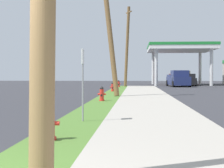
{
  "coord_description": "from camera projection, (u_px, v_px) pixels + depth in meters",
  "views": [
    {
      "loc": [
        2.36,
        -4.08,
        1.5
      ],
      "look_at": [
        1.07,
        15.94,
        0.97
      ],
      "focal_mm": 58.96,
      "sensor_mm": 36.0,
      "label": 1
    }
  ],
  "objects": [
    {
      "name": "fire_hydrant_nearest",
      "position": [
        49.0,
        124.0,
        7.72
      ],
      "size": [
        0.42,
        0.38,
        0.74
      ],
      "color": "red",
      "rests_on": "grass_verge"
    },
    {
      "name": "car_red_by_near_pump",
      "position": [
        175.0,
        79.0,
        55.69
      ],
      "size": [
        2.24,
        4.63,
        1.57
      ],
      "color": "red",
      "rests_on": "ground"
    },
    {
      "name": "fire_hydrant_third",
      "position": [
        113.0,
        87.0,
        29.65
      ],
      "size": [
        0.42,
        0.37,
        0.74
      ],
      "color": "red",
      "rests_on": "grass_verge"
    },
    {
      "name": "utility_pole_background",
      "position": [
        127.0,
        46.0,
        41.17
      ],
      "size": [
        0.96,
        1.83,
        8.89
      ],
      "color": "brown",
      "rests_on": "grass_verge"
    },
    {
      "name": "truck_navy_at_forecourt",
      "position": [
        178.0,
        79.0,
        44.74
      ],
      "size": [
        2.53,
        5.55,
        1.97
      ],
      "color": "navy",
      "rests_on": "ground"
    },
    {
      "name": "utility_pole_midground",
      "position": [
        108.0,
        19.0,
        23.62
      ],
      "size": [
        1.93,
        1.7,
        9.68
      ],
      "color": "brown",
      "rests_on": "grass_verge"
    },
    {
      "name": "fire_hydrant_second",
      "position": [
        102.0,
        95.0,
        19.04
      ],
      "size": [
        0.42,
        0.38,
        0.74
      ],
      "color": "red",
      "rests_on": "grass_verge"
    },
    {
      "name": "fire_hydrant_fourth",
      "position": [
        119.0,
        84.0,
        39.81
      ],
      "size": [
        0.42,
        0.38,
        0.74
      ],
      "color": "red",
      "rests_on": "grass_verge"
    },
    {
      "name": "truck_tan_on_apron",
      "position": [
        183.0,
        78.0,
        52.2
      ],
      "size": [
        2.57,
        5.56,
        1.97
      ],
      "color": "tan",
      "rests_on": "ground"
    },
    {
      "name": "street_sign_post",
      "position": [
        83.0,
        70.0,
        10.76
      ],
      "size": [
        0.05,
        0.36,
        2.12
      ],
      "color": "gray",
      "rests_on": "grass_verge"
    },
    {
      "name": "car_black_by_far_pump",
      "position": [
        189.0,
        80.0,
        48.64
      ],
      "size": [
        2.24,
        4.63,
        1.57
      ],
      "color": "black",
      "rests_on": "ground"
    }
  ]
}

